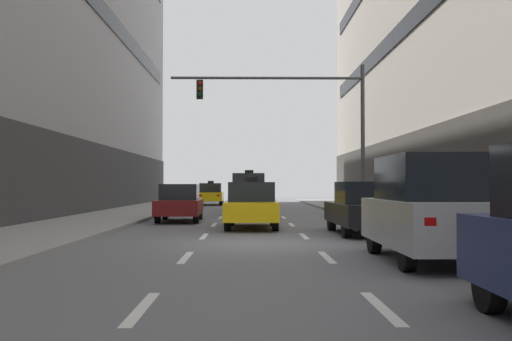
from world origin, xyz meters
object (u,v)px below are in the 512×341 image
object	(u,v)px
taxi_driving_2	(252,205)
car_parked_1	(428,209)
taxi_driving_5	(249,194)
car_driving_1	(249,195)
car_parked_2	(364,208)
car_driving_3	(251,197)
taxi_driving_4	(211,194)
car_driving_0	(180,203)
traffic_signal_0	(306,113)

from	to	relation	value
taxi_driving_2	car_parked_1	xyz separation A→B (m)	(3.52, -8.92, 0.25)
taxi_driving_2	taxi_driving_5	xyz separation A→B (m)	(-0.08, 9.50, 0.26)
car_driving_1	car_parked_2	distance (m)	27.11
car_parked_1	car_parked_2	xyz separation A→B (m)	(0.00, 6.39, -0.25)
car_driving_3	car_parked_2	size ratio (longest dim) A/B	1.03
taxi_driving_4	taxi_driving_5	bearing A→B (deg)	-78.48
car_driving_0	car_parked_1	world-z (taller)	car_parked_1
taxi_driving_4	car_parked_2	size ratio (longest dim) A/B	1.03
taxi_driving_2	car_driving_1	bearing A→B (deg)	90.19
car_driving_3	taxi_driving_4	distance (m)	9.47
car_driving_0	car_parked_2	distance (m)	9.10
taxi_driving_5	car_driving_1	bearing A→B (deg)	89.99
taxi_driving_2	traffic_signal_0	distance (m)	6.65
car_driving_0	car_parked_2	world-z (taller)	car_parked_2
car_driving_0	taxi_driving_2	size ratio (longest dim) A/B	0.97
car_parked_2	traffic_signal_0	bearing A→B (deg)	98.32
car_driving_1	taxi_driving_4	bearing A→B (deg)	-175.66
car_driving_0	car_parked_1	bearing A→B (deg)	-62.71
taxi_driving_2	taxi_driving_4	bearing A→B (deg)	97.23
car_parked_1	car_parked_2	world-z (taller)	car_parked_1
traffic_signal_0	car_parked_1	bearing A→B (deg)	-85.55
car_driving_1	car_parked_2	world-z (taller)	car_parked_2
car_parked_2	car_driving_3	bearing A→B (deg)	101.07
taxi_driving_5	car_parked_2	distance (m)	12.56
taxi_driving_4	car_parked_2	distance (m)	27.44
taxi_driving_2	car_parked_2	bearing A→B (deg)	-35.67
car_driving_0	car_parked_1	size ratio (longest dim) A/B	0.96
car_driving_3	taxi_driving_4	size ratio (longest dim) A/B	1.00
taxi_driving_2	car_parked_1	distance (m)	9.59
car_driving_0	traffic_signal_0	xyz separation A→B (m)	(5.49, 0.99, 3.96)
car_driving_1	car_driving_3	world-z (taller)	car_driving_3
car_driving_0	car_driving_3	size ratio (longest dim) A/B	0.94
taxi_driving_4	car_parked_2	bearing A→B (deg)	-76.12
taxi_driving_5	car_parked_2	world-z (taller)	taxi_driving_5
taxi_driving_2	taxi_driving_5	distance (m)	9.51
taxi_driving_5	car_parked_1	xyz separation A→B (m)	(3.61, -18.42, -0.01)
car_driving_0	taxi_driving_5	bearing A→B (deg)	62.72
car_driving_1	car_parked_2	size ratio (longest dim) A/B	0.96
taxi_driving_4	traffic_signal_0	size ratio (longest dim) A/B	0.53
taxi_driving_2	traffic_signal_0	bearing A→B (deg)	62.76
taxi_driving_5	taxi_driving_4	bearing A→B (deg)	101.52
car_driving_0	taxi_driving_4	world-z (taller)	taxi_driving_4
taxi_driving_4	car_parked_1	distance (m)	33.68
taxi_driving_2	taxi_driving_5	world-z (taller)	taxi_driving_5
taxi_driving_4	taxi_driving_5	xyz separation A→B (m)	(2.98, -14.61, 0.24)
car_driving_0	taxi_driving_2	world-z (taller)	taxi_driving_2
taxi_driving_4	traffic_signal_0	world-z (taller)	traffic_signal_0
car_driving_3	car_parked_2	world-z (taller)	car_driving_3
car_driving_0	car_parked_1	distance (m)	14.30
taxi_driving_4	taxi_driving_2	bearing A→B (deg)	-82.77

